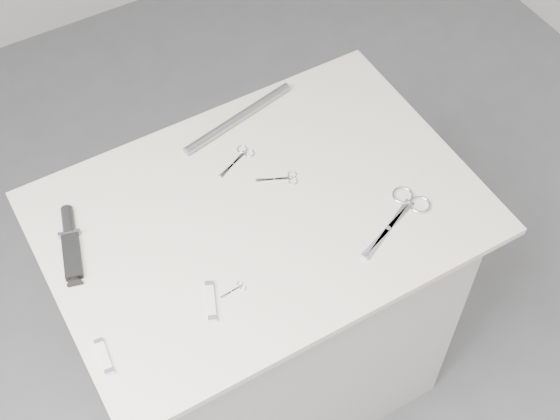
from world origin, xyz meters
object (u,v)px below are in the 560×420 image
sheathed_knife (70,240)px  pocket_knife_a (104,357)px  embroidery_scissors_a (240,157)px  embroidery_scissors_b (284,179)px  metal_rail (238,118)px  pocket_knife_b (211,301)px  large_shears (403,210)px  tiny_scissors (236,289)px  plinth (265,311)px

sheathed_knife → pocket_knife_a: 0.31m
embroidery_scissors_a → pocket_knife_a: bearing=-169.9°
embroidery_scissors_b → pocket_knife_a: pocket_knife_a is taller
metal_rail → pocket_knife_a: bearing=-141.0°
pocket_knife_b → pocket_knife_a: bearing=113.8°
embroidery_scissors_a → pocket_knife_a: size_ratio=1.33×
pocket_knife_b → large_shears: bearing=-68.3°
sheathed_knife → large_shears: bearing=-97.7°
pocket_knife_a → pocket_knife_b: bearing=-82.9°
embroidery_scissors_b → sheathed_knife: bearing=-164.4°
large_shears → tiny_scissors: large_shears is taller
tiny_scissors → pocket_knife_a: bearing=177.0°
tiny_scissors → sheathed_knife: bearing=127.1°
sheathed_knife → plinth: bearing=-92.7°
sheathed_knife → metal_rail: bearing=-58.8°
embroidery_scissors_a → embroidery_scissors_b: bearing=-86.5°
tiny_scissors → pocket_knife_b: (-0.06, -0.00, 0.00)m
plinth → large_shears: (0.29, -0.17, 0.47)m
embroidery_scissors_a → embroidery_scissors_b: same height
embroidery_scissors_a → pocket_knife_a: 0.60m
embroidery_scissors_b → plinth: bearing=-124.0°
large_shears → sheathed_knife: sheathed_knife is taller
tiny_scissors → pocket_knife_a: 0.31m
pocket_knife_a → large_shears: bearing=-84.3°
large_shears → sheathed_knife: bearing=133.3°
large_shears → embroidery_scissors_b: size_ratio=2.29×
pocket_knife_b → embroidery_scissors_a: bearing=-14.7°
large_shears → metal_rail: bearing=90.8°
large_shears → embroidery_scissors_a: (-0.25, 0.33, -0.00)m
tiny_scissors → embroidery_scissors_a: bearing=55.8°
embroidery_scissors_b → tiny_scissors: bearing=-114.0°
pocket_knife_a → metal_rail: metal_rail is taller
pocket_knife_b → metal_rail: bearing=-12.2°
plinth → pocket_knife_b: (-0.21, -0.16, 0.48)m
embroidery_scissors_a → metal_rail: metal_rail is taller
tiny_scissors → metal_rail: 0.50m
pocket_knife_b → metal_rail: size_ratio=0.29×
metal_rail → tiny_scissors: bearing=-118.8°
tiny_scissors → metal_rail: (0.24, 0.44, 0.01)m
pocket_knife_a → plinth: bearing=-64.5°
plinth → pocket_knife_a: size_ratio=10.68×
embroidery_scissors_b → tiny_scissors: same height
pocket_knife_a → pocket_knife_b: 0.25m
tiny_scissors → sheathed_knife: size_ratio=0.31×
pocket_knife_b → sheathed_knife: bearing=56.5°
tiny_scissors → sheathed_knife: (-0.26, 0.30, 0.01)m
tiny_scissors → pocket_knife_b: size_ratio=0.63×
pocket_knife_a → metal_rail: 0.71m
tiny_scissors → plinth: bearing=41.5°
sheathed_knife → pocket_knife_a: size_ratio=2.34×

